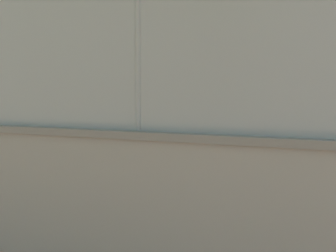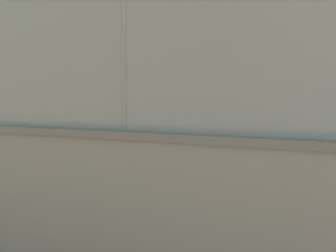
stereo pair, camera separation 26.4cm
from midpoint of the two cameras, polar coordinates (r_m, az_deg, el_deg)
name	(u,v)px [view 2 (the right image)]	position (r m, az deg, el deg)	size (l,w,h in m)	color
ground_plane	(276,140)	(18.71, 13.49, -1.71)	(260.00, 260.00, 0.00)	tan
perimeter_wall	(14,187)	(6.01, -17.16, -7.22)	(29.65, 1.46, 1.55)	gray
fence_panel_on_wall	(10,32)	(5.93, -17.59, 10.95)	(29.12, 1.16, 2.24)	gray
player_foreground_swinging	(158,110)	(21.96, -0.85, 1.95)	(0.78, 1.22, 1.70)	black
player_at_service_line	(135,129)	(11.29, -3.46, -0.39)	(1.03, 0.91, 1.72)	#B2B2B2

